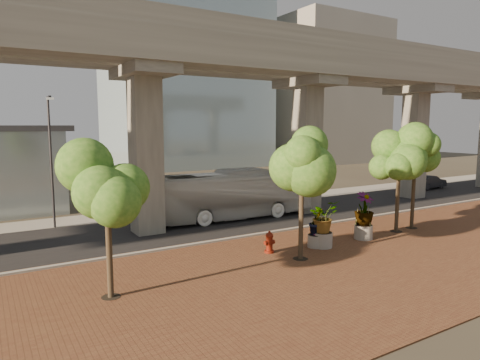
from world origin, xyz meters
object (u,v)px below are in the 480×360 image
transit_bus (228,195)px  fire_hydrant (269,242)px  parked_car (429,182)px  planter_front (323,219)px

transit_bus → fire_hydrant: transit_bus is taller
transit_bus → parked_car: size_ratio=2.85×
transit_bus → planter_front: transit_bus is taller
fire_hydrant → parked_car: bearing=20.0°
transit_bus → parked_car: transit_bus is taller
transit_bus → planter_front: (0.77, -8.45, -0.10)m
parked_car → planter_front: 25.22m
fire_hydrant → planter_front: bearing=-12.4°
transit_bus → planter_front: bearing=-171.4°
fire_hydrant → planter_front: size_ratio=0.44×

